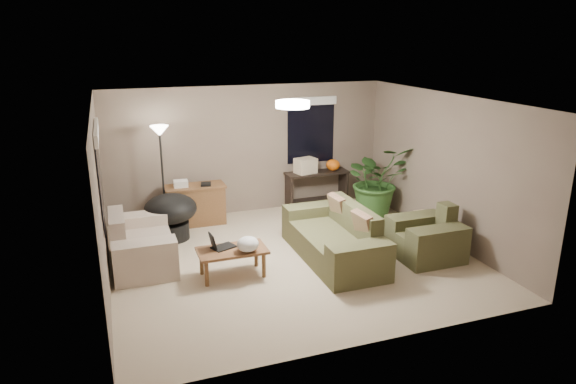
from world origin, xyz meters
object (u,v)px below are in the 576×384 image
object	(u,v)px
papasan_chair	(171,213)
coffee_table	(232,253)
loveseat	(140,246)
desk	(196,205)
armchair	(426,239)
houseplant	(376,187)
floor_lamp	(160,144)
main_sofa	(335,240)
cat_scratching_post	(421,227)
console_table	(317,187)

from	to	relation	value
papasan_chair	coffee_table	bearing A→B (deg)	-69.66
loveseat	desk	bearing A→B (deg)	52.81
loveseat	armchair	world-z (taller)	same
armchair	houseplant	world-z (taller)	houseplant
houseplant	loveseat	bearing A→B (deg)	-169.41
papasan_chair	floor_lamp	size ratio (longest dim) A/B	0.51
main_sofa	houseplant	xyz separation A→B (m)	(1.62, 1.65, 0.25)
floor_lamp	cat_scratching_post	distance (m)	4.75
floor_lamp	main_sofa	bearing A→B (deg)	-42.01
desk	armchair	bearing A→B (deg)	-40.33
armchair	houseplant	xyz separation A→B (m)	(0.24, 2.10, 0.25)
coffee_table	floor_lamp	xyz separation A→B (m)	(-0.70, 2.23, 1.24)
armchair	loveseat	bearing A→B (deg)	163.87
coffee_table	armchair	bearing A→B (deg)	-6.77
main_sofa	coffee_table	bearing A→B (deg)	-177.33
desk	loveseat	bearing A→B (deg)	-127.19
armchair	houseplant	bearing A→B (deg)	83.41
armchair	desk	size ratio (longest dim) A/B	0.91
cat_scratching_post	floor_lamp	bearing A→B (deg)	154.86
cat_scratching_post	coffee_table	bearing A→B (deg)	-175.01
main_sofa	houseplant	world-z (taller)	houseplant
coffee_table	desk	xyz separation A→B (m)	(-0.13, 2.35, 0.02)
loveseat	floor_lamp	bearing A→B (deg)	68.07
coffee_table	houseplant	world-z (taller)	houseplant
houseplant	desk	bearing A→B (deg)	169.84
coffee_table	desk	size ratio (longest dim) A/B	0.91
console_table	floor_lamp	world-z (taller)	floor_lamp
desk	papasan_chair	xyz separation A→B (m)	(-0.53, -0.59, 0.09)
papasan_chair	floor_lamp	bearing A→B (deg)	95.55
floor_lamp	desk	bearing A→B (deg)	11.93
main_sofa	papasan_chair	distance (m)	2.89
console_table	cat_scratching_post	bearing A→B (deg)	-64.77
armchair	desk	xyz separation A→B (m)	(-3.20, 2.71, 0.08)
main_sofa	papasan_chair	size ratio (longest dim) A/B	2.24
desk	houseplant	world-z (taller)	houseplant
main_sofa	console_table	size ratio (longest dim) A/B	1.69
armchair	console_table	xyz separation A→B (m)	(-0.69, 2.87, 0.14)
armchair	cat_scratching_post	xyz separation A→B (m)	(0.35, 0.66, -0.08)
desk	cat_scratching_post	world-z (taller)	desk
console_table	floor_lamp	distance (m)	3.30
armchair	papasan_chair	xyz separation A→B (m)	(-3.72, 2.12, 0.17)
armchair	papasan_chair	size ratio (longest dim) A/B	1.02
loveseat	papasan_chair	bearing A→B (deg)	56.18
loveseat	papasan_chair	size ratio (longest dim) A/B	1.63
loveseat	papasan_chair	world-z (taller)	loveseat
desk	papasan_chair	distance (m)	0.79
cat_scratching_post	desk	bearing A→B (deg)	149.93
floor_lamp	cat_scratching_post	world-z (taller)	floor_lamp
floor_lamp	houseplant	xyz separation A→B (m)	(4.01, -0.50, -1.05)
floor_lamp	houseplant	bearing A→B (deg)	-7.04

